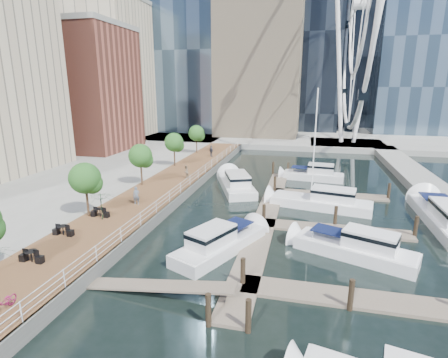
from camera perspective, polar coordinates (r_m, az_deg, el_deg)
ground at (r=24.27m, az=-3.22°, el=-13.70°), size 520.00×520.00×0.00m
boardwalk at (r=40.11m, az=-9.46°, el=-1.46°), size 6.00×60.00×1.00m
seawall at (r=39.07m, az=-5.40°, el=-1.76°), size 0.25×60.00×1.00m
land_far at (r=123.07m, az=10.62°, el=9.34°), size 200.00×114.00×1.00m
breakwater at (r=44.10m, az=31.12°, el=-1.95°), size 4.00×60.00×1.00m
pier at (r=73.66m, az=19.41°, el=5.28°), size 14.00×12.00×1.00m
railing at (r=38.82m, az=-5.58°, el=-0.30°), size 0.10×60.00×1.05m
floating_docks at (r=32.39m, az=15.74°, el=-5.80°), size 16.00×34.00×2.60m
midrise_condos at (r=61.80m, az=-27.67°, el=14.86°), size 19.00×67.00×28.00m
ferris_wheel at (r=74.23m, az=21.24°, el=24.98°), size 5.80×45.60×47.80m
street_trees at (r=39.35m, az=-13.49°, el=3.70°), size 2.60×42.60×4.60m
cafe_tables at (r=26.83m, az=-26.72°, el=-9.23°), size 2.50×13.70×0.74m
yacht_foreground at (r=26.79m, az=20.38°, el=-11.79°), size 9.20×5.59×2.15m
bicycle at (r=20.73m, az=-32.29°, el=-16.84°), size 0.84×1.85×0.94m
pedestrian_near at (r=33.36m, az=-14.12°, el=-2.64°), size 0.71×0.58×1.68m
pedestrian_mid at (r=41.92m, az=-6.24°, el=1.18°), size 0.78×0.90×1.57m
pedestrian_far at (r=54.94m, az=-2.09°, el=4.61°), size 1.07×1.03×1.79m
moored_yachts at (r=34.73m, az=15.46°, el=-5.24°), size 25.20×37.20×11.50m
cafe_seating at (r=24.18m, az=-32.02°, el=-10.39°), size 4.06×16.89×2.64m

